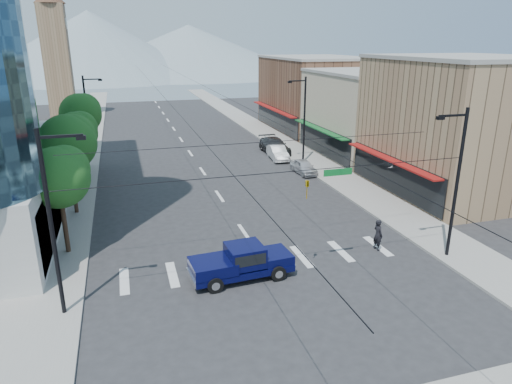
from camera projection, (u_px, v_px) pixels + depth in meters
ground at (272, 274)px, 25.63m from camera, size 160.00×160.00×0.00m
sidewalk_left at (86, 141)px, 58.73m from camera, size 4.00×120.00×0.15m
sidewalk_right at (263, 131)px, 65.22m from camera, size 4.00×120.00×0.15m
shop_near at (460, 127)px, 38.38m from camera, size 12.00×14.00×11.00m
shop_mid at (373, 114)px, 51.43m from camera, size 12.00×14.00×9.00m
shop_far at (316, 95)px, 65.82m from camera, size 12.00×18.00×10.00m
clock_tower at (56, 52)px, 74.17m from camera, size 4.80×4.80×20.40m
mountain_left at (90, 45)px, 154.48m from camera, size 80.00×80.00×22.00m
mountain_right at (189, 50)px, 173.66m from camera, size 90.00×90.00×18.00m
tree_near at (60, 175)px, 26.60m from camera, size 3.65×3.64×6.71m
tree_midnear at (70, 141)px, 32.77m from camera, size 4.09×4.09×7.52m
tree_midfar at (78, 131)px, 39.33m from camera, size 3.65×3.64×6.71m
tree_far at (82, 113)px, 45.50m from camera, size 4.09×4.09×7.52m
signal_rig at (283, 201)px, 23.30m from camera, size 21.80×0.20×9.00m
lamp_pole_nw at (88, 115)px, 48.46m from camera, size 2.00×0.25×9.00m
lamp_pole_ne at (303, 117)px, 46.95m from camera, size 2.00×0.25×9.00m
pickup_truck at (241, 262)px, 24.85m from camera, size 5.83×2.55×1.93m
pedestrian at (378, 235)px, 28.28m from camera, size 0.56×0.78×2.00m
parked_car_near at (304, 167)px, 44.67m from camera, size 1.75×4.05×1.36m
parked_car_mid at (278, 153)px, 49.94m from camera, size 2.00×4.71×1.51m
parked_car_far at (275, 146)px, 52.71m from camera, size 2.51×5.98×1.72m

